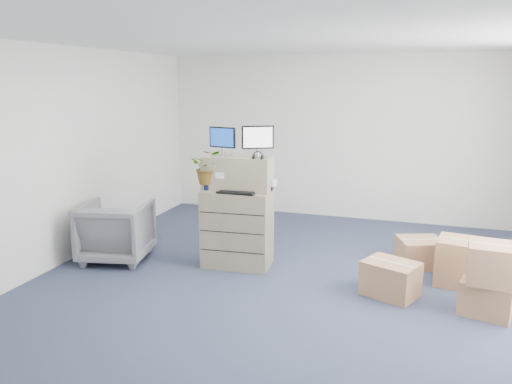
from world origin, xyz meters
TOP-DOWN VIEW (x-y plane):
  - ground at (0.00, 0.00)m, footprint 7.00×7.00m
  - wall_back at (0.00, 3.51)m, footprint 6.00×0.02m
  - filing_cabinet_lower at (-0.79, 0.71)m, footprint 0.90×0.59m
  - filing_cabinet_upper at (-0.79, 0.76)m, footprint 0.89×0.50m
  - monitor_left at (-1.00, 0.76)m, footprint 0.36×0.17m
  - monitor_right at (-0.52, 0.74)m, footprint 0.36×0.23m
  - headphones at (-0.48, 0.63)m, footprint 0.13×0.02m
  - keyboard at (-0.74, 0.55)m, footprint 0.48×0.21m
  - mouse at (-0.47, 0.61)m, footprint 0.11×0.09m
  - water_bottle at (-0.74, 0.78)m, footprint 0.06×0.06m
  - phone_dock at (-0.82, 0.75)m, footprint 0.05×0.05m
  - external_drive at (-0.45, 0.85)m, footprint 0.20×0.16m
  - tissue_box at (-0.44, 0.88)m, footprint 0.24×0.16m
  - potted_plant at (-1.14, 0.60)m, footprint 0.51×0.54m
  - office_chair at (-2.40, 0.40)m, footprint 0.99×0.95m
  - cardboard_boxes at (1.83, 0.70)m, footprint 1.64×1.82m

SIDE VIEW (x-z plane):
  - ground at x=0.00m, z-range 0.00..0.00m
  - cardboard_boxes at x=1.83m, z-range -0.10..0.66m
  - office_chair at x=-2.40m, z-range 0.00..0.87m
  - filing_cabinet_lower at x=-0.79m, z-range 0.00..1.00m
  - keyboard at x=-0.74m, z-range 1.00..1.03m
  - mouse at x=-0.47m, z-range 1.00..1.03m
  - external_drive at x=-0.45m, z-range 1.00..1.06m
  - phone_dock at x=-0.82m, z-range 0.98..1.10m
  - tissue_box at x=-0.44m, z-range 1.06..1.14m
  - water_bottle at x=-0.74m, z-range 1.00..1.22m
  - filing_cabinet_upper at x=-0.79m, z-range 1.00..1.43m
  - potted_plant at x=-1.14m, z-range 1.03..1.46m
  - wall_back at x=0.00m, z-range 0.00..2.80m
  - headphones at x=-0.48m, z-range 1.40..1.53m
  - monitor_left at x=-1.00m, z-range 1.45..1.81m
  - monitor_right at x=-0.52m, z-range 1.45..1.85m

